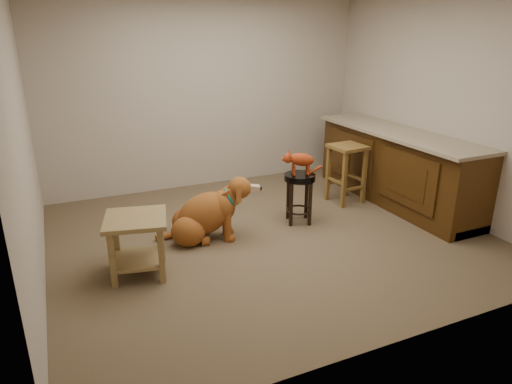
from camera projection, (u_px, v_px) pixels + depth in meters
name	position (u px, v px, depth m)	size (l,w,h in m)	color
floor	(269.00, 236.00, 4.99)	(4.50, 4.00, 0.01)	brown
room_shell	(271.00, 79.00, 4.42)	(4.54, 4.04, 2.62)	#AD9F8B
cabinet_run	(396.00, 169.00, 5.85)	(0.70, 2.56, 0.94)	#45290C
padded_stool	(299.00, 188.00, 5.22)	(0.38, 0.38, 0.58)	black
wood_stool	(346.00, 173.00, 5.86)	(0.44, 0.44, 0.75)	brown
side_table	(137.00, 237.00, 4.11)	(0.64, 0.64, 0.56)	olive
golden_retriever	(205.00, 215.00, 4.83)	(1.10, 0.66, 0.73)	brown
tabby_kitten	(299.00, 160.00, 5.10)	(0.48, 0.23, 0.30)	maroon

